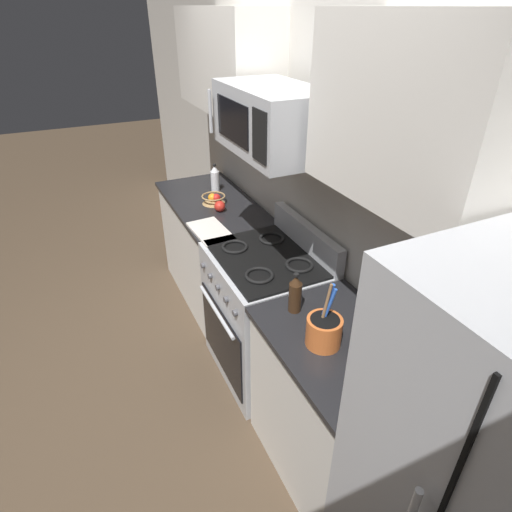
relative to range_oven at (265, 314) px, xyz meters
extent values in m
plane|color=#473828|center=(0.00, -0.70, -0.47)|extent=(16.00, 16.00, 0.00)
cube|color=beige|center=(0.00, 0.38, 0.83)|extent=(8.00, 0.10, 2.60)
cube|color=silver|center=(-0.99, 0.00, -0.03)|extent=(1.17, 0.59, 0.88)
cube|color=black|center=(-0.99, 0.00, 0.42)|extent=(1.21, 0.63, 0.03)
cube|color=#B2B5BA|center=(0.00, 0.00, -0.02)|extent=(0.76, 0.63, 0.91)
cube|color=black|center=(0.00, -0.32, -0.11)|extent=(0.67, 0.01, 0.51)
cylinder|color=#B2B5BA|center=(0.00, -0.35, 0.15)|extent=(0.57, 0.02, 0.02)
cube|color=black|center=(0.00, 0.00, 0.44)|extent=(0.73, 0.57, 0.02)
cube|color=#B2B5BA|center=(0.00, 0.28, 0.53)|extent=(0.76, 0.06, 0.18)
torus|color=black|center=(-0.18, -0.13, 0.46)|extent=(0.17, 0.17, 0.02)
torus|color=black|center=(0.18, -0.13, 0.46)|extent=(0.17, 0.17, 0.02)
torus|color=black|center=(-0.18, 0.13, 0.46)|extent=(0.17, 0.17, 0.02)
torus|color=black|center=(0.18, 0.13, 0.46)|extent=(0.17, 0.17, 0.02)
cylinder|color=#4C4C51|center=(-0.27, -0.33, 0.32)|extent=(0.04, 0.02, 0.04)
cylinder|color=#4C4C51|center=(-0.14, -0.33, 0.32)|extent=(0.04, 0.02, 0.04)
cylinder|color=#4C4C51|center=(0.00, -0.33, 0.32)|extent=(0.04, 0.02, 0.04)
cylinder|color=#4C4C51|center=(0.14, -0.33, 0.32)|extent=(0.04, 0.02, 0.04)
cylinder|color=#4C4C51|center=(0.27, -0.33, 0.32)|extent=(0.04, 0.02, 0.04)
cube|color=silver|center=(0.82, 0.00, -0.03)|extent=(0.83, 0.59, 0.88)
cube|color=black|center=(0.82, 0.00, 0.42)|extent=(0.87, 0.63, 0.03)
cube|color=#B2B5BA|center=(0.00, 0.03, 1.28)|extent=(0.72, 0.40, 0.34)
cube|color=black|center=(-0.07, -0.17, 1.28)|extent=(0.40, 0.01, 0.21)
cube|color=black|center=(0.26, -0.17, 1.28)|extent=(0.14, 0.01, 0.24)
cylinder|color=#B2B5BA|center=(-0.33, -0.20, 1.28)|extent=(0.02, 0.02, 0.24)
cube|color=silver|center=(-1.00, 0.16, 1.46)|extent=(1.20, 0.34, 0.66)
cube|color=silver|center=(0.83, 0.16, 1.46)|extent=(0.86, 0.34, 0.66)
cylinder|color=#D1662D|center=(0.79, -0.10, 0.51)|extent=(0.16, 0.16, 0.14)
cylinder|color=black|center=(0.79, -0.10, 0.52)|extent=(0.14, 0.14, 0.12)
cylinder|color=blue|center=(0.76, -0.08, 0.61)|extent=(0.04, 0.06, 0.28)
cylinder|color=olive|center=(0.78, -0.09, 0.61)|extent=(0.02, 0.05, 0.29)
cylinder|color=blue|center=(0.78, -0.08, 0.60)|extent=(0.06, 0.06, 0.27)
cone|color=#9E7A4C|center=(-0.94, 0.00, 0.47)|extent=(0.18, 0.18, 0.06)
torus|color=#9E7A4C|center=(-0.94, 0.00, 0.50)|extent=(0.19, 0.19, 0.01)
sphere|color=red|center=(-0.91, 0.01, 0.49)|extent=(0.07, 0.07, 0.07)
sphere|color=orange|center=(-0.92, -0.01, 0.49)|extent=(0.07, 0.07, 0.07)
sphere|color=red|center=(-0.78, -0.01, 0.48)|extent=(0.08, 0.08, 0.08)
cube|color=silver|center=(-0.48, -0.19, 0.44)|extent=(0.40, 0.24, 0.02)
cylinder|color=silver|center=(-1.18, 0.11, 0.52)|extent=(0.07, 0.07, 0.17)
cone|color=silver|center=(-1.18, 0.11, 0.63)|extent=(0.06, 0.06, 0.05)
cylinder|color=black|center=(-1.18, 0.11, 0.66)|extent=(0.03, 0.03, 0.01)
cylinder|color=#382314|center=(0.52, -0.09, 0.52)|extent=(0.07, 0.07, 0.16)
cone|color=#382314|center=(0.52, -0.09, 0.62)|extent=(0.06, 0.06, 0.05)
cylinder|color=black|center=(0.52, -0.09, 0.65)|extent=(0.03, 0.03, 0.01)
camera|label=1|loc=(1.99, -1.00, 1.79)|focal=29.51mm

